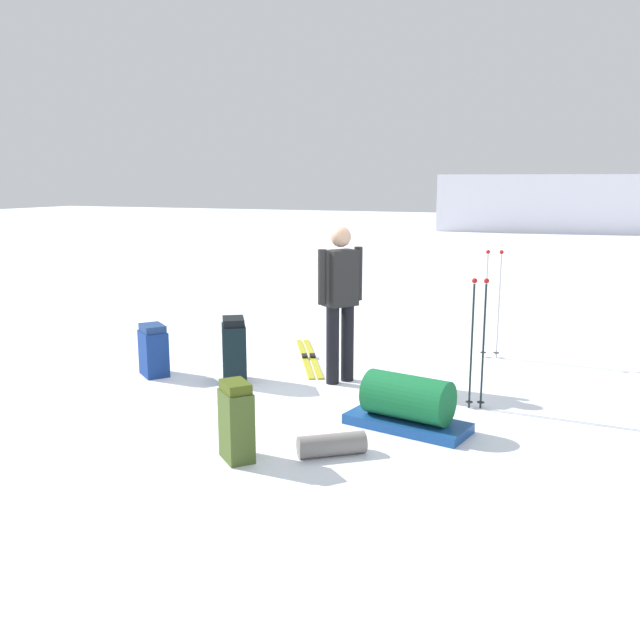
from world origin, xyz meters
The scene contains 11 objects.
ground_plane centered at (0.00, 0.00, 0.00)m, with size 80.00×80.00×0.00m, color white.
distant_snow_ridge centered at (2.12, 26.14, 1.20)m, with size 13.30×5.00×2.41m, color white.
skier_standing centered at (0.19, 0.11, 0.95)m, with size 0.37×0.50×1.70m.
ski_pair_near centered at (-0.53, 0.91, 0.01)m, with size 1.06×1.73×0.05m.
backpack_large_dark centered at (-0.88, -0.33, 0.35)m, with size 0.41×0.45×0.72m.
backpack_bright centered at (-1.85, -0.45, 0.29)m, with size 0.44×0.42×0.59m.
backpack_small_spare centered at (0.21, -2.20, 0.31)m, with size 0.36×0.35×0.64m.
ski_poles_planted_near centered at (1.53, 1.84, 0.74)m, with size 0.22×0.12×1.34m.
ski_poles_planted_far centered at (1.72, -0.21, 0.71)m, with size 0.18×0.10×1.27m.
gear_sled centered at (1.26, -1.00, 0.22)m, with size 1.16×0.65×0.49m.
sleeping_mat_rolled centered at (0.87, -1.83, 0.09)m, with size 0.18×0.18×0.55m, color gray.
Camera 1 is at (2.81, -6.69, 2.18)m, focal length 38.71 mm.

